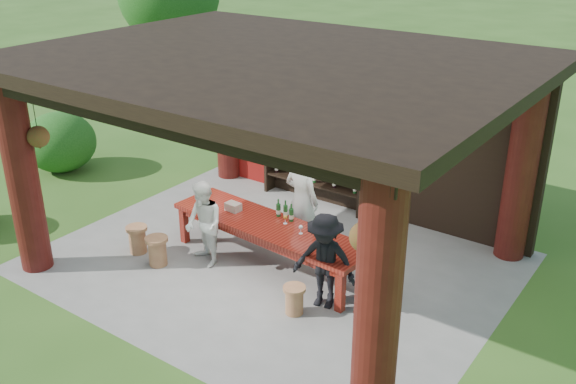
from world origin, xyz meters
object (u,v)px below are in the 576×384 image
Objects in this scene: stool_near_right at (294,299)px; tasting_table at (270,230)px; stool_near_left at (157,250)px; guest_man at (325,261)px; host at (302,200)px; guest_woman at (204,224)px; napkin_basket at (233,207)px; wine_shelf at (315,155)px; stool_far_left at (137,239)px.

tasting_table is at bearing 140.89° from stool_near_right.
stool_near_left is 0.34× the size of guest_man.
host is 1.26× the size of guest_woman.
stool_near_left is 1.94× the size of napkin_basket.
guest_woman is (0.62, 0.50, 0.46)m from stool_near_left.
guest_woman reaches higher than stool_near_right.
wine_shelf is 4.66× the size of stool_far_left.
guest_man reaches higher than stool_far_left.
stool_near_left is 1.13× the size of stool_near_right.
wine_shelf is at bearing 107.25° from tasting_table.
host reaches higher than tasting_table.
wine_shelf is at bearing -59.23° from host.
wine_shelf is at bearing 119.14° from stool_near_right.
guest_man is at bearing 11.45° from stool_near_left.
host is at bearing 82.31° from tasting_table.
tasting_table reaches higher than stool_near_right.
guest_man is at bearing 25.18° from guest_woman.
stool_near_left is 3.01m from guest_man.
guest_man is (3.51, 0.49, 0.49)m from stool_far_left.
napkin_basket reaches higher than stool_far_left.
stool_near_left is at bearing -144.23° from tasting_table.
guest_woman reaches higher than tasting_table.
napkin_basket is at bearing -90.64° from wine_shelf.
stool_far_left is at bearing -140.90° from napkin_basket.
wine_shelf is 4.53× the size of stool_near_left.
stool_near_left is 0.92m from guest_woman.
stool_near_left is (-0.73, -3.65, -0.75)m from wine_shelf.
tasting_table is at bearing 35.77° from stool_near_left.
guest_woman is at bearing 18.22° from stool_far_left.
napkin_basket is (-0.93, -0.72, -0.10)m from host.
stool_far_left is 2.92m from host.
host is at bearing 123.56° from guest_man.
wine_shelf is 2.70m from tasting_table.
stool_near_left is 1.03× the size of stool_far_left.
stool_far_left is 0.33× the size of guest_man.
wine_shelf is 1.52× the size of guest_man.
stool_near_right is at bearing -26.81° from napkin_basket.
wine_shelf is 2.50m from napkin_basket.
guest_man reaches higher than tasting_table.
stool_near_left is (-1.52, -1.10, -0.37)m from tasting_table.
wine_shelf is 3.86m from stool_far_left.
stool_near_right is 0.31× the size of guest_woman.
stool_near_right is (1.15, -0.94, -0.40)m from tasting_table.
tasting_table reaches higher than stool_near_left.
stool_far_left is (-2.12, -0.99, -0.38)m from tasting_table.
stool_far_left is at bearing 170.23° from stool_near_left.
stool_near_right is at bearing -130.39° from guest_man.
stool_near_left is 2.57m from host.
guest_man is at bearing 61.08° from stool_near_right.
host is at bearing 38.57° from stool_far_left.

